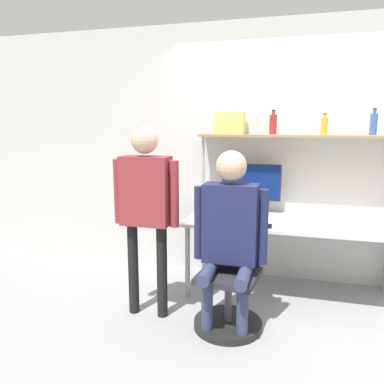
% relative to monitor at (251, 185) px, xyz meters
% --- Properties ---
extents(ground_plane, '(12.00, 12.00, 0.00)m').
position_rel_monitor_xyz_m(ground_plane, '(0.42, -0.67, -1.03)').
color(ground_plane, gray).
extents(wall_back, '(8.00, 0.06, 2.70)m').
position_rel_monitor_xyz_m(wall_back, '(0.42, 0.16, 0.32)').
color(wall_back, silver).
rests_on(wall_back, ground_plane).
extents(desk, '(2.00, 0.78, 0.74)m').
position_rel_monitor_xyz_m(desk, '(0.42, -0.26, -0.36)').
color(desk, silver).
rests_on(desk, ground_plane).
extents(shelf_unit, '(1.90, 0.30, 1.55)m').
position_rel_monitor_xyz_m(shelf_unit, '(0.42, -0.03, 0.34)').
color(shelf_unit, '#997A56').
rests_on(shelf_unit, ground_plane).
extents(monitor, '(0.62, 0.20, 0.51)m').
position_rel_monitor_xyz_m(monitor, '(0.00, 0.00, 0.00)').
color(monitor, '#333338').
rests_on(monitor, desk).
extents(laptop, '(0.28, 0.26, 0.27)m').
position_rel_monitor_xyz_m(laptop, '(-0.01, -0.42, -0.22)').
color(laptop, silver).
rests_on(laptop, desk).
extents(cell_phone, '(0.07, 0.15, 0.01)m').
position_rel_monitor_xyz_m(cell_phone, '(0.22, -0.52, -0.29)').
color(cell_phone, black).
rests_on(cell_phone, desk).
extents(office_chair, '(0.56, 0.56, 0.93)m').
position_rel_monitor_xyz_m(office_chair, '(-0.04, -1.02, -0.75)').
color(office_chair, black).
rests_on(office_chair, ground_plane).
extents(person_seated, '(0.59, 0.48, 1.46)m').
position_rel_monitor_xyz_m(person_seated, '(-0.04, -1.06, -0.17)').
color(person_seated, '#2D3856').
rests_on(person_seated, ground_plane).
extents(person_standing, '(0.58, 0.22, 1.64)m').
position_rel_monitor_xyz_m(person_standing, '(-0.76, -1.02, 0.01)').
color(person_standing, black).
rests_on(person_standing, ground_plane).
extents(bottle_blue, '(0.07, 0.07, 0.25)m').
position_rel_monitor_xyz_m(bottle_blue, '(1.12, -0.03, 0.63)').
color(bottle_blue, '#335999').
rests_on(bottle_blue, shelf_unit).
extents(bottle_red, '(0.07, 0.07, 0.24)m').
position_rel_monitor_xyz_m(bottle_red, '(0.21, -0.03, 0.63)').
color(bottle_red, maroon).
rests_on(bottle_red, shelf_unit).
extents(bottle_amber, '(0.06, 0.06, 0.20)m').
position_rel_monitor_xyz_m(bottle_amber, '(0.69, -0.03, 0.61)').
color(bottle_amber, gold).
rests_on(bottle_amber, shelf_unit).
extents(storage_box, '(0.29, 0.23, 0.22)m').
position_rel_monitor_xyz_m(storage_box, '(-0.23, -0.03, 0.63)').
color(storage_box, '#DBCC66').
rests_on(storage_box, shelf_unit).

